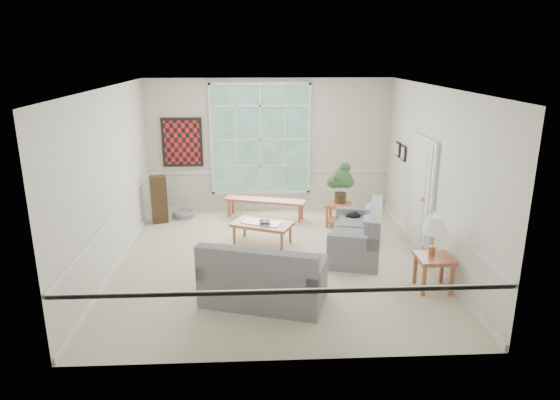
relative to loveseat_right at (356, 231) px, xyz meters
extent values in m
cube|color=beige|center=(-1.48, -0.20, -0.46)|extent=(5.50, 6.00, 0.01)
cube|color=white|center=(-1.48, -0.20, 2.55)|extent=(5.50, 6.00, 0.02)
cube|color=silver|center=(-1.48, 2.80, 1.05)|extent=(5.50, 0.02, 3.00)
cube|color=silver|center=(-1.48, -3.20, 1.05)|extent=(5.50, 0.02, 3.00)
cube|color=silver|center=(-4.23, -0.20, 1.05)|extent=(0.02, 6.00, 3.00)
cube|color=silver|center=(1.27, -0.20, 1.05)|extent=(0.02, 6.00, 3.00)
cube|color=white|center=(-1.68, 2.76, 1.20)|extent=(2.30, 0.08, 2.40)
cube|color=white|center=(1.23, 0.40, 0.60)|extent=(0.08, 0.90, 2.10)
cube|color=white|center=(1.23, -0.23, 0.70)|extent=(0.08, 0.26, 1.90)
cube|color=maroon|center=(-3.43, 2.75, 1.15)|extent=(0.90, 0.06, 1.10)
cube|color=black|center=(1.23, 1.55, 1.10)|extent=(0.04, 0.26, 0.32)
cube|color=black|center=(1.23, 1.95, 1.10)|extent=(0.04, 0.26, 0.32)
cube|color=slate|center=(0.00, 0.00, 0.00)|extent=(1.27, 1.84, 0.91)
cube|color=slate|center=(-1.70, -1.71, 0.02)|extent=(1.94, 1.39, 0.95)
cube|color=#AB5736|center=(-1.68, 0.62, -0.25)|extent=(1.26, 1.01, 0.41)
imported|color=gray|center=(-1.63, 0.59, -0.01)|extent=(0.34, 0.34, 0.07)
cube|color=#AB5736|center=(-1.59, 2.15, -0.24)|extent=(1.83, 0.88, 0.42)
cube|color=#AB5736|center=(-0.07, 1.55, -0.21)|extent=(0.63, 0.63, 0.49)
cube|color=#AB5736|center=(0.92, -1.45, -0.18)|extent=(0.54, 0.54, 0.54)
cylinder|color=gray|center=(-3.41, 2.28, -0.38)|extent=(0.54, 0.54, 0.14)
cube|color=#392816|center=(-3.88, 1.97, 0.06)|extent=(0.38, 0.33, 1.02)
ellipsoid|color=black|center=(0.06, 0.60, 0.08)|extent=(0.29, 0.21, 0.14)
camera|label=1|loc=(-1.81, -8.37, 3.11)|focal=32.00mm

